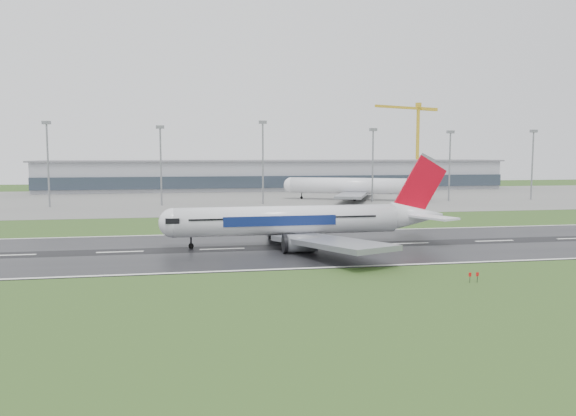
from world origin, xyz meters
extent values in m
plane|color=#2B491B|center=(0.00, 0.00, 0.00)|extent=(520.00, 520.00, 0.00)
cube|color=black|center=(0.00, 0.00, 0.05)|extent=(400.00, 45.00, 0.10)
cube|color=slate|center=(0.00, 125.00, 0.04)|extent=(400.00, 130.00, 0.08)
cube|color=gray|center=(0.00, 185.00, 7.50)|extent=(240.00, 36.00, 15.00)
cylinder|color=gray|center=(-95.78, 100.00, 14.81)|extent=(0.64, 0.64, 29.62)
cylinder|color=gray|center=(-56.39, 100.00, 14.19)|extent=(0.64, 0.64, 28.38)
cylinder|color=gray|center=(-18.39, 100.00, 15.25)|extent=(0.64, 0.64, 30.50)
cylinder|color=gray|center=(25.34, 100.00, 14.02)|extent=(0.64, 0.64, 28.04)
cylinder|color=gray|center=(57.89, 100.00, 13.67)|extent=(0.64, 0.64, 27.34)
cylinder|color=gray|center=(94.76, 100.00, 13.96)|extent=(0.64, 0.64, 27.92)
camera|label=1|loc=(-46.53, -113.10, 19.41)|focal=35.07mm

